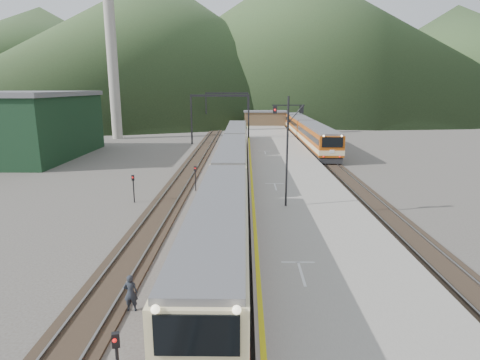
{
  "coord_description": "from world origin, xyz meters",
  "views": [
    {
      "loc": [
        1.26,
        -10.56,
        9.17
      ],
      "look_at": [
        0.86,
        20.22,
        2.0
      ],
      "focal_mm": 30.0,
      "sensor_mm": 36.0,
      "label": 1
    }
  ],
  "objects_px": {
    "main_train": "(232,164)",
    "signal_mast": "(287,141)",
    "second_train": "(306,130)",
    "worker": "(131,293)"
  },
  "relations": [
    {
      "from": "second_train",
      "to": "worker",
      "type": "relative_size",
      "value": 25.46
    },
    {
      "from": "main_train",
      "to": "signal_mast",
      "type": "height_order",
      "value": "signal_mast"
    },
    {
      "from": "second_train",
      "to": "signal_mast",
      "type": "height_order",
      "value": "signal_mast"
    },
    {
      "from": "second_train",
      "to": "worker",
      "type": "distance_m",
      "value": 54.42
    },
    {
      "from": "signal_mast",
      "to": "worker",
      "type": "height_order",
      "value": "signal_mast"
    },
    {
      "from": "main_train",
      "to": "signal_mast",
      "type": "distance_m",
      "value": 12.09
    },
    {
      "from": "main_train",
      "to": "second_train",
      "type": "bearing_deg",
      "value": 68.74
    },
    {
      "from": "main_train",
      "to": "worker",
      "type": "bearing_deg",
      "value": -98.73
    },
    {
      "from": "second_train",
      "to": "signal_mast",
      "type": "distance_m",
      "value": 41.13
    },
    {
      "from": "main_train",
      "to": "signal_mast",
      "type": "bearing_deg",
      "value": -69.02
    }
  ]
}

